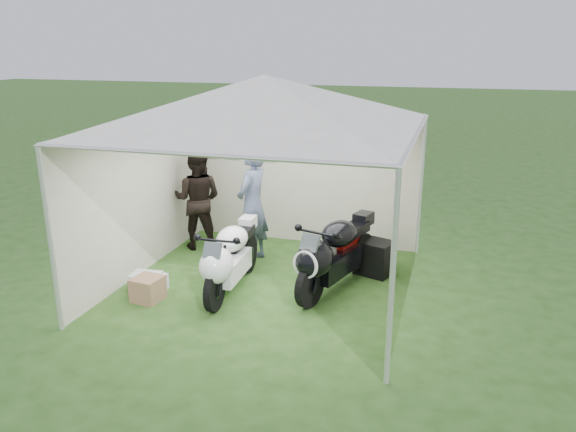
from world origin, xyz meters
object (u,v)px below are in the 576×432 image
at_px(person_dark_jacket, 198,199).
at_px(crate_2, 154,282).
at_px(canopy_tent, 265,107).
at_px(person_blue_jacket, 252,205).
at_px(paddock_stand, 362,259).
at_px(crate_0, 146,282).
at_px(motorcycle_white, 229,257).
at_px(crate_1, 148,289).
at_px(equipment_box, 375,257).
at_px(motorcycle_black, 333,253).

relative_size(person_dark_jacket, crate_2, 5.45).
xyz_separation_m(canopy_tent, person_blue_jacket, (-0.51, 0.81, -1.63)).
height_order(paddock_stand, crate_0, paddock_stand).
height_order(motorcycle_white, crate_1, motorcycle_white).
xyz_separation_m(canopy_tent, motorcycle_white, (-0.41, -0.43, -2.04)).
bearing_deg(crate_1, equipment_box, 32.74).
relative_size(paddock_stand, crate_1, 1.20).
bearing_deg(equipment_box, person_dark_jacket, 174.42).
bearing_deg(crate_2, crate_1, -75.05).
bearing_deg(motorcycle_white, person_blue_jacket, 92.17).
xyz_separation_m(crate_0, crate_2, (0.08, 0.09, -0.02)).
height_order(paddock_stand, crate_1, paddock_stand).
xyz_separation_m(crate_0, crate_1, (0.17, -0.24, 0.03)).
relative_size(crate_0, crate_1, 1.09).
relative_size(paddock_stand, crate_2, 1.40).
bearing_deg(person_dark_jacket, crate_2, 86.64).
xyz_separation_m(motorcycle_black, crate_0, (-2.53, -0.79, -0.44)).
bearing_deg(canopy_tent, equipment_box, 30.20).
relative_size(canopy_tent, crate_2, 17.88).
xyz_separation_m(canopy_tent, crate_0, (-1.57, -0.74, -2.44)).
bearing_deg(canopy_tent, crate_0, -154.63).
relative_size(crate_1, crate_2, 1.17).
relative_size(canopy_tent, equipment_box, 10.78).
bearing_deg(equipment_box, motorcycle_white, -145.60).
distance_m(canopy_tent, motorcycle_black, 2.22).
bearing_deg(crate_0, person_blue_jacket, 55.85).
xyz_separation_m(canopy_tent, crate_2, (-1.48, -0.66, -2.46)).
bearing_deg(person_dark_jacket, paddock_stand, 168.59).
xyz_separation_m(motorcycle_white, motorcycle_black, (1.38, 0.48, 0.04)).
relative_size(motorcycle_white, crate_1, 5.24).
xyz_separation_m(crate_1, crate_2, (-0.09, 0.33, -0.05)).
height_order(equipment_box, crate_0, equipment_box).
height_order(motorcycle_black, person_blue_jacket, person_blue_jacket).
relative_size(person_dark_jacket, person_blue_jacket, 0.91).
bearing_deg(crate_1, motorcycle_black, 23.68).
bearing_deg(crate_2, motorcycle_black, 16.06).
xyz_separation_m(paddock_stand, crate_0, (-2.81, -1.70, -0.03)).
height_order(canopy_tent, crate_0, canopy_tent).
xyz_separation_m(canopy_tent, crate_1, (-1.40, -0.99, -2.41)).
distance_m(motorcycle_black, crate_1, 2.61).
relative_size(equipment_box, crate_1, 1.41).
bearing_deg(crate_0, motorcycle_white, 15.13).
distance_m(motorcycle_black, crate_0, 2.69).
height_order(paddock_stand, equipment_box, equipment_box).
bearing_deg(equipment_box, crate_0, -152.26).
relative_size(canopy_tent, motorcycle_white, 2.91).
distance_m(equipment_box, crate_2, 3.30).
distance_m(motorcycle_white, crate_0, 1.26).
xyz_separation_m(equipment_box, crate_0, (-3.01, -1.59, -0.13)).
bearing_deg(person_blue_jacket, motorcycle_black, 71.25).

